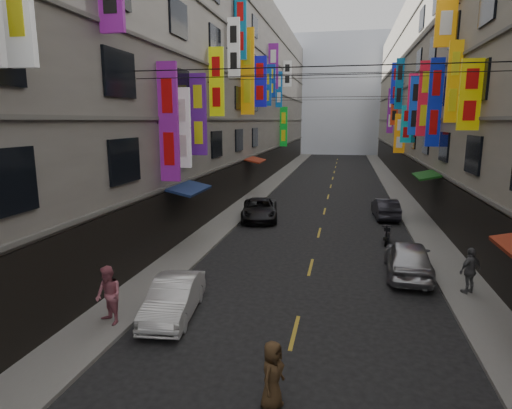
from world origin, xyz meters
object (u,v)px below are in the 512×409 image
at_px(car_left_far, 260,209).
at_px(car_left_mid, 174,298).
at_px(pedestrian_rfar, 470,270).
at_px(car_right_mid, 408,258).
at_px(pedestrian_lfar, 109,295).
at_px(scooter_far_right, 387,235).
at_px(car_right_far, 385,208).
at_px(pedestrian_crossing, 272,375).

bearing_deg(car_left_far, car_left_mid, -99.73).
height_order(car_left_far, pedestrian_rfar, pedestrian_rfar).
xyz_separation_m(car_left_far, car_right_mid, (8.00, -8.77, 0.08)).
height_order(car_left_far, pedestrian_lfar, pedestrian_lfar).
bearing_deg(car_right_mid, scooter_far_right, -82.19).
xyz_separation_m(car_left_far, car_right_far, (8.00, 2.10, -0.01)).
bearing_deg(car_right_mid, car_left_far, -44.86).
relative_size(car_right_mid, pedestrian_crossing, 2.80).
bearing_deg(pedestrian_crossing, scooter_far_right, 2.10).
bearing_deg(car_right_mid, pedestrian_crossing, 69.08).
relative_size(pedestrian_rfar, pedestrian_crossing, 1.09).
bearing_deg(pedestrian_rfar, car_right_mid, -79.57).
distance_m(car_right_mid, pedestrian_rfar, 2.58).
height_order(scooter_far_right, car_left_far, car_left_far).
relative_size(car_left_mid, pedestrian_rfar, 2.23).
xyz_separation_m(car_left_far, pedestrian_lfar, (-1.65, -15.37, 0.37)).
bearing_deg(car_right_far, car_left_mid, 59.95).
bearing_deg(pedestrian_rfar, pedestrian_crossing, 14.78).
distance_m(scooter_far_right, pedestrian_rfar, 6.93).
bearing_deg(car_left_far, pedestrian_lfar, -105.88).
xyz_separation_m(pedestrian_lfar, pedestrian_rfar, (11.55, 4.86, -0.06)).
bearing_deg(car_left_far, car_right_mid, -57.36).
height_order(car_left_mid, car_right_mid, car_right_mid).
bearing_deg(car_left_mid, car_left_far, 82.98).
bearing_deg(scooter_far_right, car_right_far, -86.46).
relative_size(car_left_far, pedestrian_crossing, 3.07).
bearing_deg(scooter_far_right, pedestrian_lfar, 58.42).
bearing_deg(car_left_far, pedestrian_crossing, -87.52).
bearing_deg(car_left_mid, pedestrian_rfar, 13.76).
height_order(pedestrian_lfar, pedestrian_rfar, pedestrian_lfar).
bearing_deg(car_right_mid, car_right_far, -87.24).
relative_size(scooter_far_right, pedestrian_rfar, 1.05).
distance_m(car_left_mid, pedestrian_rfar, 10.59).
xyz_separation_m(car_right_far, pedestrian_lfar, (-9.65, -17.48, 0.38)).
bearing_deg(pedestrian_rfar, car_right_far, -118.40).
relative_size(car_left_far, pedestrian_lfar, 2.62).
relative_size(car_left_mid, pedestrian_crossing, 2.43).
height_order(scooter_far_right, car_right_far, car_right_far).
height_order(pedestrian_rfar, pedestrian_crossing, pedestrian_rfar).
height_order(pedestrian_lfar, pedestrian_crossing, pedestrian_lfar).
distance_m(car_left_mid, car_right_far, 18.22).
bearing_deg(pedestrian_rfar, scooter_far_right, -107.37).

